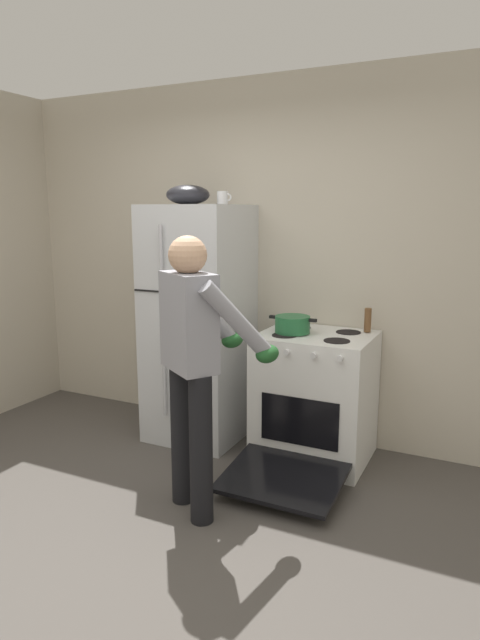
% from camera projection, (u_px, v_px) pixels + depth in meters
% --- Properties ---
extents(ground, '(8.00, 8.00, 0.00)m').
position_uv_depth(ground, '(110.00, 556.00, 2.79)').
color(ground, '#4C4742').
extents(kitchen_wall_back, '(6.00, 0.10, 2.70)m').
position_uv_depth(kitchen_wall_back, '(264.00, 261.00, 4.25)').
color(kitchen_wall_back, beige).
rests_on(kitchen_wall_back, ground).
extents(refrigerator, '(0.68, 0.72, 1.77)m').
position_uv_depth(refrigerator, '(199.00, 324.00, 4.16)').
color(refrigerator, silver).
rests_on(refrigerator, ground).
extents(stove_range, '(0.76, 1.21, 0.90)m').
position_uv_depth(stove_range, '(314.00, 398.00, 3.83)').
color(stove_range, white).
rests_on(stove_range, ground).
extents(person_cook, '(0.66, 0.70, 1.60)m').
position_uv_depth(person_cook, '(195.00, 352.00, 3.05)').
color(person_cook, black).
rests_on(person_cook, ground).
extents(red_pot, '(0.34, 0.24, 0.12)m').
position_uv_depth(red_pot, '(293.00, 324.00, 3.77)').
color(red_pot, '#236638').
rests_on(red_pot, stove_range).
extents(coffee_mug, '(0.11, 0.08, 0.10)m').
position_uv_depth(coffee_mug, '(223.00, 198.00, 3.94)').
color(coffee_mug, silver).
rests_on(coffee_mug, refrigerator).
extents(pepper_mill, '(0.05, 0.05, 0.17)m').
position_uv_depth(pepper_mill, '(368.00, 320.00, 3.79)').
color(pepper_mill, brown).
rests_on(pepper_mill, stove_range).
extents(mixing_bowl, '(0.32, 0.32, 0.14)m').
position_uv_depth(mixing_bowl, '(188.00, 195.00, 4.01)').
color(mixing_bowl, black).
rests_on(mixing_bowl, refrigerator).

